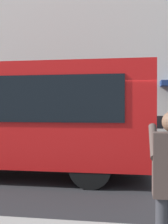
{
  "coord_description": "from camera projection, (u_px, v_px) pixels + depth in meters",
  "views": [
    {
      "loc": [
        -0.13,
        8.09,
        1.88
      ],
      "look_at": [
        1.23,
        -0.17,
        1.77
      ],
      "focal_mm": 49.02,
      "sensor_mm": 36.0,
      "label": 1
    }
  ],
  "objects": [
    {
      "name": "ground_plane",
      "position": [
        129.0,
        180.0,
        8.03
      ],
      "size": [
        60.0,
        60.0,
        0.0
      ],
      "primitive_type": "plane",
      "color": "#232326"
    },
    {
      "name": "building_facade_far",
      "position": [
        132.0,
        23.0,
        14.66
      ],
      "size": [
        28.0,
        1.55,
        12.0
      ],
      "color": "beige",
      "rests_on": "ground_plane"
    }
  ]
}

